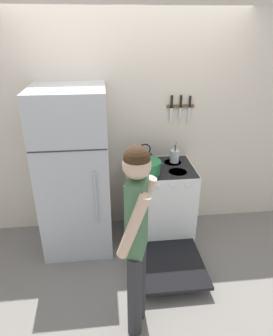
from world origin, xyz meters
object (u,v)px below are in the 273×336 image
(stove_range, at_px, (160,204))
(tea_kettle, at_px, (145,158))
(refrigerator, at_px, (75,173))
(dutch_oven_pot, at_px, (147,167))
(person, at_px, (137,236))
(utensil_jar, at_px, (175,156))

(stove_range, bearing_deg, tea_kettle, 133.74)
(refrigerator, xyz_separation_m, stove_range, (0.93, 0.00, -0.45))
(refrigerator, distance_m, stove_range, 1.04)
(refrigerator, bearing_deg, dutch_oven_pot, -6.23)
(refrigerator, bearing_deg, tea_kettle, 11.94)
(refrigerator, distance_m, person, 1.28)
(refrigerator, bearing_deg, stove_range, 0.13)
(stove_range, distance_m, person, 1.32)
(dutch_oven_pot, xyz_separation_m, person, (-0.23, -1.08, -0.04))
(stove_range, bearing_deg, person, -108.78)
(refrigerator, height_order, dutch_oven_pot, refrigerator)
(refrigerator, height_order, utensil_jar, refrigerator)
(tea_kettle, height_order, person, person)
(refrigerator, bearing_deg, utensil_jar, 8.64)
(refrigerator, relative_size, utensil_jar, 7.59)
(refrigerator, distance_m, tea_kettle, 0.80)
(refrigerator, height_order, person, refrigerator)
(utensil_jar, xyz_separation_m, person, (-0.58, -1.33, -0.04))
(tea_kettle, relative_size, utensil_jar, 1.02)
(tea_kettle, bearing_deg, stove_range, -46.26)
(utensil_jar, height_order, person, person)
(utensil_jar, relative_size, person, 0.15)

